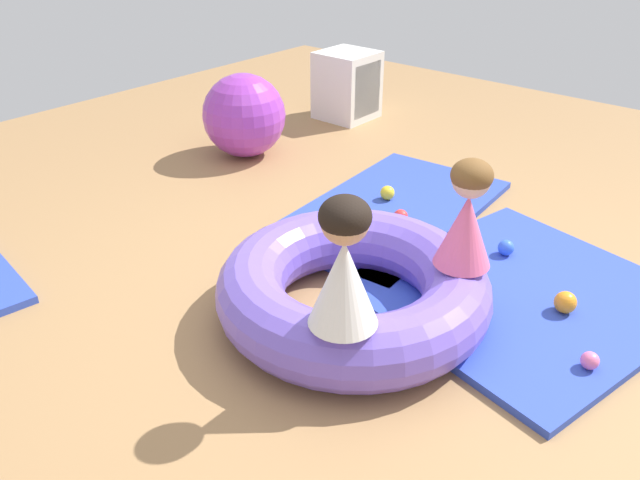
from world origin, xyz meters
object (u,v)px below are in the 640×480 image
Objects in this scene: play_ball_pink at (590,361)px; play_ball_red at (401,217)px; inflatable_cushion at (353,288)px; play_ball_yellow at (387,193)px; play_ball_orange at (565,302)px; exercise_ball_large at (244,116)px; storage_cube at (349,86)px; child_in_pink at (467,215)px; child_in_white at (344,264)px; play_ball_blue at (443,256)px; play_ball_blue_second at (506,248)px.

play_ball_pink is 0.88× the size of play_ball_red.
inflatable_cushion is 0.93m from play_ball_red.
inflatable_cushion is 13.96× the size of play_ball_yellow.
play_ball_red is 0.83× the size of play_ball_orange.
play_ball_pink is 0.12× the size of exercise_ball_large.
storage_cube is at bearing 46.37° from play_ball_yellow.
play_ball_pink is (0.02, -0.61, -0.47)m from child_in_pink.
play_ball_pink is at bearing -116.42° from play_ball_yellow.
exercise_ball_large is (1.10, 1.87, 0.15)m from inflatable_cushion.
play_ball_blue is at bearing 44.18° from child_in_white.
storage_cube reaches higher than play_ball_red.
child_in_white is 1.13m from play_ball_pink.
play_ball_yellow is at bearing -109.72° from child_in_pink.
play_ball_blue is 0.69× the size of play_ball_orange.
child_in_white is 1.76m from play_ball_yellow.
play_ball_blue_second is (0.30, 0.45, -0.01)m from play_ball_orange.
storage_cube reaches higher than play_ball_yellow.
storage_cube reaches higher than play_ball_pink.
play_ball_yellow is 0.16× the size of storage_cube.
play_ball_blue is 0.66m from play_ball_orange.
play_ball_blue is at bearing 88.17° from play_ball_orange.
play_ball_yellow is (1.08, 0.57, -0.07)m from inflatable_cushion.
inflatable_cushion reaches higher than play_ball_yellow.
play_ball_blue is (0.37, 0.29, -0.48)m from child_in_pink.
child_in_pink is 2.41m from exercise_ball_large.
child_in_white is at bearing -125.16° from exercise_ball_large.
play_ball_blue_second is (1.33, -0.05, -0.49)m from child_in_white.
play_ball_blue_second is (0.65, 0.07, -0.47)m from child_in_pink.
inflatable_cushion is 1.22m from play_ball_yellow.
child_in_pink reaches higher than play_ball_red.
child_in_pink reaches higher than storage_cube.
exercise_ball_large reaches higher than play_ball_pink.
play_ball_red is 0.64m from play_ball_blue_second.
play_ball_yellow is at bearing -133.63° from storage_cube.
play_ball_red is (1.27, 0.58, -0.49)m from child_in_white.
play_ball_pink is (0.70, -0.74, -0.49)m from child_in_white.
play_ball_yellow is (1.48, 0.83, -0.49)m from child_in_white.
play_ball_red is 1.11m from play_ball_orange.
inflatable_cushion is 0.63m from child_in_white.
play_ball_blue is 0.12× the size of exercise_ball_large.
play_ball_pink is at bearing -72.96° from inflatable_cushion.
storage_cube is at bearing 57.74° from play_ball_blue_second.
exercise_ball_large is at bearing 90.24° from child_in_white.
exercise_ball_large is at bearing 85.51° from play_ball_blue_second.
play_ball_red is at bearing 60.01° from child_in_white.
exercise_ball_large is at bearing 59.54° from inflatable_cushion.
storage_cube reaches higher than play_ball_blue_second.
exercise_ball_large reaches higher than storage_cube.
play_ball_orange is (-0.02, -0.66, 0.02)m from play_ball_blue.
play_ball_blue_second is at bearing -18.52° from inflatable_cushion.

